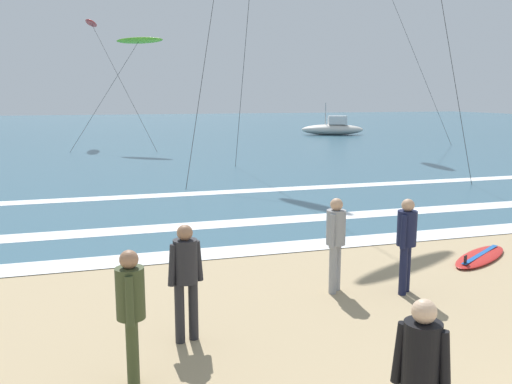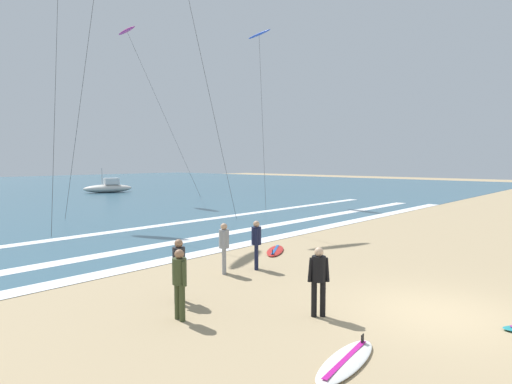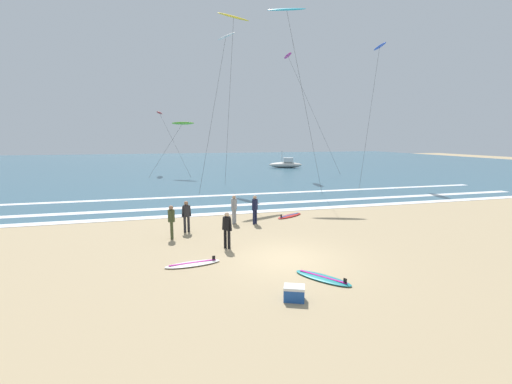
# 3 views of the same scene
# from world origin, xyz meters

# --- Properties ---
(ground_plane) EXTENTS (160.00, 160.00, 0.00)m
(ground_plane) POSITION_xyz_m (0.00, 0.00, 0.00)
(ground_plane) COLOR tan
(ocean_surface) EXTENTS (140.00, 90.00, 0.01)m
(ocean_surface) POSITION_xyz_m (0.00, 53.65, 0.01)
(ocean_surface) COLOR #386075
(ocean_surface) RESTS_ON ground
(wave_foam_shoreline) EXTENTS (48.81, 0.86, 0.01)m
(wave_foam_shoreline) POSITION_xyz_m (1.15, 9.05, 0.01)
(wave_foam_shoreline) COLOR white
(wave_foam_shoreline) RESTS_ON ocean_surface
(wave_foam_mid_break) EXTENTS (48.34, 0.83, 0.01)m
(wave_foam_mid_break) POSITION_xyz_m (0.86, 11.56, 0.01)
(wave_foam_mid_break) COLOR white
(wave_foam_mid_break) RESTS_ON ocean_surface
(wave_foam_outer_break) EXTENTS (53.86, 0.74, 0.01)m
(wave_foam_outer_break) POSITION_xyz_m (-1.63, 16.13, 0.01)
(wave_foam_outer_break) COLOR white
(wave_foam_outer_break) RESTS_ON ocean_surface
(surfer_mid_group) EXTENTS (0.41, 0.43, 1.60)m
(surfer_mid_group) POSITION_xyz_m (-1.99, 1.94, 0.96)
(surfer_mid_group) COLOR black
(surfer_mid_group) RESTS_ON ground
(surfer_foreground_main) EXTENTS (0.51, 0.32, 1.60)m
(surfer_foreground_main) POSITION_xyz_m (-3.45, 5.14, 0.96)
(surfer_foreground_main) COLOR #232328
(surfer_foreground_main) RESTS_ON ground
(surfer_left_near) EXTENTS (0.44, 0.41, 1.60)m
(surfer_left_near) POSITION_xyz_m (0.33, 5.89, 0.96)
(surfer_left_near) COLOR #141938
(surfer_left_near) RESTS_ON ground
(surfer_right_near) EXTENTS (0.42, 0.43, 1.60)m
(surfer_right_near) POSITION_xyz_m (-0.75, 6.28, 0.96)
(surfer_right_near) COLOR gray
(surfer_right_near) RESTS_ON ground
(surfer_background_far) EXTENTS (0.32, 0.51, 1.60)m
(surfer_background_far) POSITION_xyz_m (-4.22, 4.14, 0.96)
(surfer_background_far) COLOR #384223
(surfer_background_far) RESTS_ON ground
(surfboard_foreground_flat) EXTENTS (2.10, 1.62, 0.25)m
(surfboard_foreground_flat) POSITION_xyz_m (2.87, 7.15, 0.05)
(surfboard_foreground_flat) COLOR red
(surfboard_foreground_flat) RESTS_ON ground
(surfboard_left_pile) EXTENTS (2.16, 0.87, 0.25)m
(surfboard_left_pile) POSITION_xyz_m (-3.63, 0.29, 0.05)
(surfboard_left_pile) COLOR silver
(surfboard_left_pile) RESTS_ON ground
(surfboard_near_water) EXTENTS (1.67, 2.08, 0.25)m
(surfboard_near_water) POSITION_xyz_m (0.47, -2.28, 0.05)
(surfboard_near_water) COLOR teal
(surfboard_near_water) RESTS_ON ground
(kite_lime_low_near) EXTENTS (5.71, 2.63, 6.68)m
(kite_lime_low_near) POSITION_xyz_m (-1.56, 31.94, 6.44)
(kite_lime_low_near) COLOR #70C628
(kite_lime_low_near) RESTS_ON ground
(kite_yellow_high_left) EXTENTS (3.23, 6.07, 14.74)m
(kite_yellow_high_left) POSITION_xyz_m (1.77, 17.69, 14.42)
(kite_yellow_high_left) COLOR yellow
(kite_yellow_high_left) RESTS_ON ground
(kite_red_high_right) EXTENTS (3.75, 8.38, 8.22)m
(kite_red_high_right) POSITION_xyz_m (-4.14, 37.31, 7.95)
(kite_red_high_right) COLOR red
(kite_red_high_right) RESTS_ON ground
(kite_cyan_mid_center) EXTENTS (4.44, 2.72, 15.43)m
(kite_cyan_mid_center) POSITION_xyz_m (6.09, 16.81, 15.10)
(kite_cyan_mid_center) COLOR #23A8C6
(kite_cyan_mid_center) RESTS_ON ground
(kite_magenta_far_left) EXTENTS (7.67, 3.29, 14.98)m
(kite_magenta_far_left) POSITION_xyz_m (11.42, 30.63, 14.65)
(kite_magenta_far_left) COLOR #CC2384
(kite_magenta_far_left) RESTS_ON ground
(kite_white_far_right) EXTENTS (4.60, 8.10, 14.77)m
(kite_white_far_right) POSITION_xyz_m (2.23, 23.49, 14.44)
(kite_white_far_right) COLOR white
(kite_white_far_right) RESTS_ON ground
(kite_blue_distant_low) EXTENTS (5.38, 6.29, 14.28)m
(kite_blue_distant_low) POSITION_xyz_m (17.89, 21.11, 13.96)
(kite_blue_distant_low) COLOR blue
(kite_blue_distant_low) RESTS_ON ground
(offshore_boat) EXTENTS (5.47, 3.20, 2.70)m
(offshore_boat) POSITION_xyz_m (15.01, 40.64, 0.55)
(offshore_boat) COLOR beige
(offshore_boat) RESTS_ON ground
(cooler_box) EXTENTS (0.74, 0.66, 0.44)m
(cooler_box) POSITION_xyz_m (-1.05, -3.50, 0.22)
(cooler_box) COLOR #1E4C9E
(cooler_box) RESTS_ON ground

